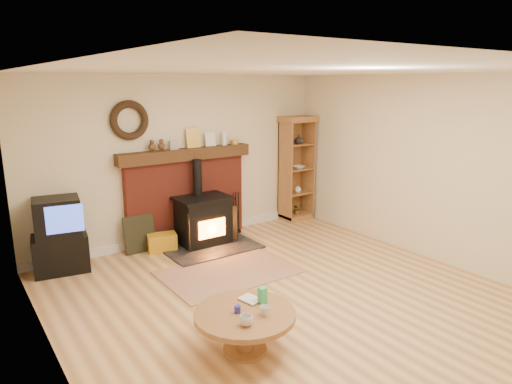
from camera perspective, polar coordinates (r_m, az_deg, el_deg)
ground at (r=5.47m, az=4.60°, el=-13.45°), size 5.50×5.50×0.00m
room_shell at (r=5.00m, az=4.12°, el=4.73°), size 5.02×5.52×2.61m
chimney_breast at (r=7.33m, az=-8.66°, el=0.15°), size 2.20×0.22×1.78m
wood_stove at (r=7.14m, az=-6.52°, el=-3.70°), size 1.40×1.00×1.33m
area_rug at (r=6.21m, az=-3.51°, el=-9.96°), size 1.72×1.18×0.01m
tv_unit at (r=6.62m, az=-23.37°, el=-5.16°), size 0.76×0.59×1.01m
curio_cabinet at (r=8.36m, az=4.98°, el=2.95°), size 0.61×0.44×1.90m
firelog_box at (r=7.05m, az=-11.65°, el=-6.19°), size 0.48×0.37×0.26m
leaning_painting at (r=7.04m, az=-14.35°, el=-5.11°), size 0.47×0.12×0.56m
fire_tools at (r=7.75m, az=-2.49°, el=-4.10°), size 0.16×0.16×0.70m
coffee_table at (r=4.41m, az=-1.36°, el=-15.63°), size 0.95×0.95×0.57m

